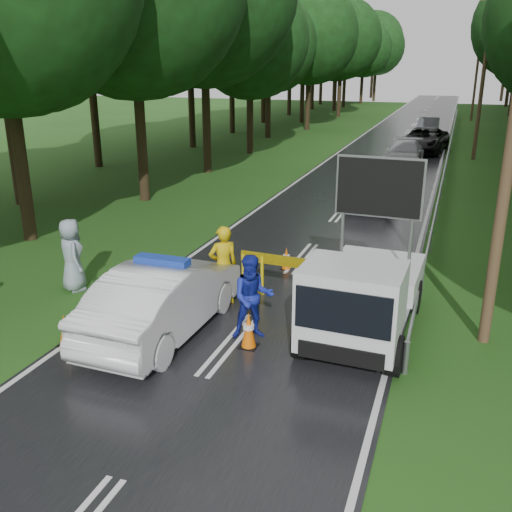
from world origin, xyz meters
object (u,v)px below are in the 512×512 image
at_px(barrier, 292,268).
at_px(queue_car_first, 376,187).
at_px(civilian, 253,297).
at_px(police_sedan, 164,299).
at_px(queue_car_fourth, 428,127).
at_px(officer, 223,266).
at_px(queue_car_third, 424,140).
at_px(work_truck, 363,295).
at_px(queue_car_second, 404,154).

xyz_separation_m(barrier, queue_car_first, (0.56, 11.01, -0.08)).
relative_size(civilian, queue_car_first, 0.41).
relative_size(police_sedan, civilian, 2.62).
xyz_separation_m(police_sedan, queue_car_fourth, (3.34, 39.14, -0.08)).
xyz_separation_m(officer, queue_car_third, (2.97, 28.09, -0.21)).
relative_size(queue_car_first, queue_car_third, 0.80).
relative_size(barrier, queue_car_third, 0.48).
distance_m(queue_car_third, queue_car_fourth, 9.10).
height_order(work_truck, officer, work_truck).
height_order(barrier, queue_car_second, queue_car_second).
xyz_separation_m(barrier, officer, (-1.54, -0.81, 0.15)).
distance_m(police_sedan, civilian, 1.99).
height_order(queue_car_first, queue_car_third, queue_car_third).
xyz_separation_m(police_sedan, queue_car_third, (3.59, 30.04, -0.02)).
xyz_separation_m(police_sedan, barrier, (2.16, 2.76, 0.05)).
xyz_separation_m(officer, queue_car_first, (2.10, 11.83, -0.22)).
distance_m(work_truck, queue_car_fourth, 37.93).
height_order(civilian, queue_car_first, civilian).
bearing_deg(queue_car_fourth, queue_car_second, -92.05).
relative_size(police_sedan, officer, 2.46).
bearing_deg(queue_car_fourth, queue_car_third, -88.77).
bearing_deg(queue_car_third, queue_car_first, -86.81).
bearing_deg(queue_car_fourth, civilian, -92.39).
height_order(queue_car_first, queue_car_fourth, queue_car_first).
distance_m(police_sedan, queue_car_third, 30.26).
relative_size(barrier, officer, 1.37).
bearing_deg(barrier, police_sedan, -124.54).
relative_size(queue_car_third, queue_car_fourth, 1.29).
bearing_deg(queue_car_fourth, police_sedan, -95.19).
distance_m(police_sedan, barrier, 3.51).
relative_size(work_truck, barrier, 1.73).
bearing_deg(queue_car_second, barrier, -91.28).
relative_size(queue_car_first, queue_car_fourth, 1.03).
xyz_separation_m(queue_car_third, queue_car_fourth, (-0.24, 9.09, -0.06)).
bearing_deg(civilian, police_sedan, 168.09).
xyz_separation_m(work_truck, queue_car_first, (-1.48, 12.56, -0.23)).
bearing_deg(civilian, queue_car_first, 61.66).
bearing_deg(queue_car_second, police_sedan, -96.17).
height_order(work_truck, queue_car_fourth, work_truck).
bearing_deg(barrier, officer, -148.71).
bearing_deg(police_sedan, queue_car_second, -95.57).
bearing_deg(work_truck, police_sedan, -161.67).
distance_m(queue_car_first, queue_car_fourth, 25.37).
xyz_separation_m(queue_car_first, queue_car_third, (0.87, 16.27, 0.01)).
relative_size(police_sedan, queue_car_third, 0.86).
bearing_deg(queue_car_second, work_truck, -86.03).
relative_size(officer, queue_car_first, 0.44).
height_order(police_sedan, queue_car_second, police_sedan).
xyz_separation_m(work_truck, civilian, (-2.26, -0.77, -0.07)).
bearing_deg(queue_car_first, queue_car_fourth, 92.62).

